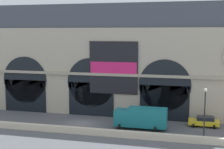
{
  "coord_description": "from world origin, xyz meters",
  "views": [
    {
      "loc": [
        16.42,
        -45.8,
        13.82
      ],
      "look_at": [
        3.59,
        5.0,
        7.05
      ],
      "focal_mm": 52.24,
      "sensor_mm": 36.0,
      "label": 1
    }
  ],
  "objects": [
    {
      "name": "street_lamp_quayside",
      "position": [
        17.95,
        -4.11,
        4.41
      ],
      "size": [
        0.44,
        0.44,
        6.9
      ],
      "color": "black",
      "rests_on": "ground"
    },
    {
      "name": "car_east",
      "position": [
        18.16,
        2.86,
        0.8
      ],
      "size": [
        4.4,
        2.22,
        1.55
      ],
      "color": "gold",
      "rests_on": "ground"
    },
    {
      "name": "station_building",
      "position": [
        0.03,
        7.3,
        8.98
      ],
      "size": [
        50.8,
        4.99,
        18.53
      ],
      "color": "#B2A891",
      "rests_on": "ground"
    },
    {
      "name": "quay_parapet_wall",
      "position": [
        0.0,
        -4.91,
        0.45
      ],
      "size": [
        90.0,
        0.7,
        0.9
      ],
      "primitive_type": "cube",
      "color": "beige",
      "rests_on": "ground"
    },
    {
      "name": "ground_plane",
      "position": [
        0.0,
        0.0,
        0.0
      ],
      "size": [
        200.0,
        200.0,
        0.0
      ],
      "primitive_type": "plane",
      "color": "#54565B"
    },
    {
      "name": "box_truck_mideast",
      "position": [
        9.34,
        -0.55,
        1.7
      ],
      "size": [
        7.5,
        2.91,
        3.12
      ],
      "color": "#19727A",
      "rests_on": "ground"
    }
  ]
}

